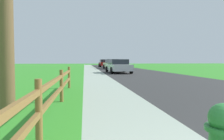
# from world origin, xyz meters

# --- Properties ---
(ground_plane) EXTENTS (120.00, 120.00, 0.00)m
(ground_plane) POSITION_xyz_m (0.00, 25.00, 0.00)
(ground_plane) COLOR #348E29
(road_asphalt) EXTENTS (7.00, 66.00, 0.01)m
(road_asphalt) POSITION_xyz_m (3.50, 27.00, 0.00)
(road_asphalt) COLOR #313131
(road_asphalt) RESTS_ON ground
(curb_concrete) EXTENTS (6.00, 66.00, 0.01)m
(curb_concrete) POSITION_xyz_m (-3.00, 27.00, 0.00)
(curb_concrete) COLOR #9EAD9C
(curb_concrete) RESTS_ON ground
(grass_verge) EXTENTS (5.00, 66.00, 0.00)m
(grass_verge) POSITION_xyz_m (-4.50, 27.00, 0.01)
(grass_verge) COLOR #348E29
(grass_verge) RESTS_ON ground
(rail_fence) EXTENTS (0.11, 9.42, 0.99)m
(rail_fence) POSITION_xyz_m (-2.64, 4.13, 0.58)
(rail_fence) COLOR brown
(rail_fence) RESTS_ON ground
(parked_suv_silver) EXTENTS (2.33, 4.69, 1.41)m
(parked_suv_silver) POSITION_xyz_m (1.55, 19.87, 0.73)
(parked_suv_silver) COLOR #B7BABF
(parked_suv_silver) RESTS_ON ground
(parked_car_beige) EXTENTS (2.41, 4.96, 1.49)m
(parked_car_beige) POSITION_xyz_m (2.24, 29.87, 0.74)
(parked_car_beige) COLOR #C6B793
(parked_car_beige) RESTS_ON ground
(parked_car_red) EXTENTS (2.19, 4.35, 1.51)m
(parked_car_red) POSITION_xyz_m (2.04, 39.29, 0.77)
(parked_car_red) COLOR maroon
(parked_car_red) RESTS_ON ground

